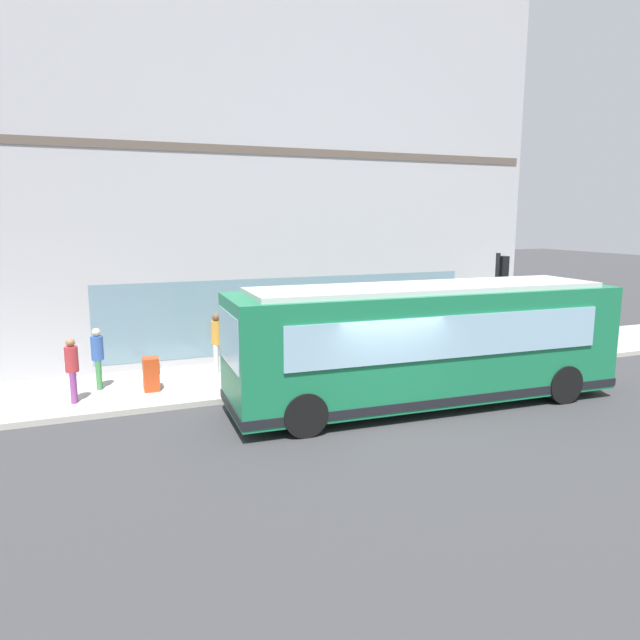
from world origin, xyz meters
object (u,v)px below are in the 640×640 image
city_bus_nearside (425,344)px  fire_hydrant (378,348)px  pedestrian_near_building_entrance (217,338)px  pedestrian_near_hydrant (72,366)px  traffic_light_near_corner (500,286)px  newspaper_vending_box (151,374)px  pedestrian_by_light_pole (98,354)px  pedestrian_walking_along_curb (294,347)px

city_bus_nearside → fire_hydrant: size_ratio=13.69×
pedestrian_near_building_entrance → pedestrian_near_hydrant: bearing=110.7°
city_bus_nearside → traffic_light_near_corner: size_ratio=2.90×
fire_hydrant → pedestrian_near_building_entrance: size_ratio=0.41×
fire_hydrant → newspaper_vending_box: 7.32m
fire_hydrant → pedestrian_by_light_pole: pedestrian_by_light_pole is taller
pedestrian_near_hydrant → traffic_light_near_corner: bearing=-92.2°
city_bus_nearside → pedestrian_by_light_pole: city_bus_nearside is taller
pedestrian_near_building_entrance → pedestrian_by_light_pole: bearing=98.2°
pedestrian_by_light_pole → pedestrian_near_hydrant: size_ratio=1.02×
fire_hydrant → pedestrian_near_hydrant: size_ratio=0.45×
pedestrian_by_light_pole → pedestrian_near_building_entrance: bearing=-81.8°
newspaper_vending_box → pedestrian_walking_along_curb: bearing=-92.8°
pedestrian_walking_along_curb → newspaper_vending_box: size_ratio=1.76×
traffic_light_near_corner → pedestrian_near_hydrant: 12.65m
pedestrian_near_building_entrance → newspaper_vending_box: pedestrian_near_building_entrance is taller
traffic_light_near_corner → city_bus_nearside: bearing=120.0°
newspaper_vending_box → city_bus_nearside: bearing=-116.8°
city_bus_nearside → pedestrian_walking_along_curb: bearing=39.1°
pedestrian_walking_along_curb → pedestrian_near_hydrant: (-0.13, 5.87, 0.03)m
traffic_light_near_corner → fire_hydrant: (1.71, 3.38, -2.07)m
traffic_light_near_corner → pedestrian_by_light_pole: traffic_light_near_corner is taller
pedestrian_by_light_pole → pedestrian_near_building_entrance: size_ratio=0.93×
city_bus_nearside → pedestrian_near_hydrant: (2.91, 8.34, -0.46)m
traffic_light_near_corner → pedestrian_walking_along_curb: (0.61, 6.68, -1.53)m
city_bus_nearside → traffic_light_near_corner: 4.97m
city_bus_nearside → fire_hydrant: bearing=-11.4°
pedestrian_by_light_pole → pedestrian_near_hydrant: (-1.00, 0.61, -0.02)m
fire_hydrant → pedestrian_by_light_pole: (-0.23, 8.57, 0.60)m
traffic_light_near_corner → fire_hydrant: 4.31m
pedestrian_near_hydrant → fire_hydrant: bearing=-82.4°
newspaper_vending_box → fire_hydrant: bearing=-83.0°
traffic_light_near_corner → pedestrian_walking_along_curb: traffic_light_near_corner is taller
pedestrian_by_light_pole → newspaper_vending_box: 1.55m
pedestrian_near_building_entrance → newspaper_vending_box: 2.39m
pedestrian_near_building_entrance → newspaper_vending_box: bearing=119.7°
fire_hydrant → pedestrian_near_building_entrance: bearing=87.3°
traffic_light_near_corner → pedestrian_by_light_pole: size_ratio=2.09×
city_bus_nearside → newspaper_vending_box: (3.24, 6.43, -0.95)m
pedestrian_near_building_entrance → fire_hydrant: bearing=-92.7°
pedestrian_near_hydrant → newspaper_vending_box: (0.33, -1.91, -0.49)m
pedestrian_by_light_pole → pedestrian_walking_along_curb: pedestrian_by_light_pole is taller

